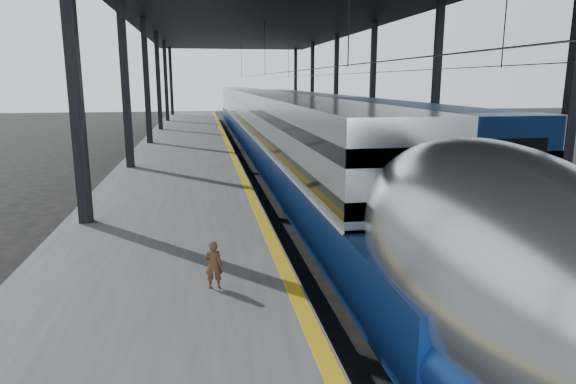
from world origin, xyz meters
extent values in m
plane|color=black|center=(0.00, 0.00, 0.00)|extent=(160.00, 160.00, 0.00)
cube|color=#4C4C4F|center=(-3.50, 20.00, 0.50)|extent=(6.00, 80.00, 1.00)
cube|color=gold|center=(-0.70, 20.00, 1.00)|extent=(0.30, 80.00, 0.01)
cube|color=slate|center=(1.28, 20.00, 0.08)|extent=(0.08, 80.00, 0.16)
cube|color=slate|center=(2.72, 20.00, 0.08)|extent=(0.08, 80.00, 0.16)
cube|color=slate|center=(6.28, 20.00, 0.08)|extent=(0.08, 80.00, 0.16)
cube|color=slate|center=(7.72, 20.00, 0.08)|extent=(0.08, 80.00, 0.16)
cube|color=black|center=(-5.80, 5.00, 4.50)|extent=(0.35, 0.35, 9.00)
cube|color=black|center=(9.60, 5.00, 4.50)|extent=(0.35, 0.35, 9.00)
cube|color=black|center=(-5.80, 15.00, 4.50)|extent=(0.35, 0.35, 9.00)
cube|color=black|center=(9.60, 15.00, 4.50)|extent=(0.35, 0.35, 9.00)
cube|color=black|center=(-5.80, 25.00, 4.50)|extent=(0.35, 0.35, 9.00)
cube|color=black|center=(9.60, 25.00, 4.50)|extent=(0.35, 0.35, 9.00)
cube|color=black|center=(-5.80, 35.00, 4.50)|extent=(0.35, 0.35, 9.00)
cube|color=black|center=(9.60, 35.00, 4.50)|extent=(0.35, 0.35, 9.00)
cube|color=black|center=(-5.80, 45.00, 4.50)|extent=(0.35, 0.35, 9.00)
cube|color=black|center=(9.60, 45.00, 4.50)|extent=(0.35, 0.35, 9.00)
cube|color=black|center=(-5.80, 55.00, 4.50)|extent=(0.35, 0.35, 9.00)
cube|color=black|center=(9.60, 55.00, 4.50)|extent=(0.35, 0.35, 9.00)
cube|color=black|center=(1.90, 20.00, 9.25)|extent=(18.00, 75.00, 0.45)
cylinder|color=slate|center=(2.00, 20.00, 5.50)|extent=(0.03, 74.00, 0.03)
cylinder|color=slate|center=(7.00, 20.00, 5.50)|extent=(0.03, 74.00, 0.03)
cube|color=#B9BCC1|center=(2.00, 28.43, 2.30)|extent=(2.90, 57.00, 4.00)
cube|color=navy|center=(2.00, 26.93, 1.05)|extent=(2.98, 62.00, 1.55)
cube|color=silver|center=(2.00, 28.43, 1.85)|extent=(3.00, 57.00, 0.10)
cube|color=black|center=(2.00, 28.43, 3.45)|extent=(2.94, 57.00, 0.42)
cube|color=black|center=(2.00, 28.43, 2.30)|extent=(2.94, 57.00, 0.42)
ellipsoid|color=#B9BCC1|center=(2.00, -3.07, 2.15)|extent=(2.90, 8.40, 4.00)
ellipsoid|color=navy|center=(2.00, -3.07, 1.00)|extent=(2.98, 8.40, 1.70)
cube|color=black|center=(2.00, -3.07, 0.20)|extent=(2.20, 2.60, 0.40)
cube|color=black|center=(2.00, 18.93, 0.20)|extent=(2.20, 2.60, 0.40)
cube|color=navy|center=(7.00, 12.64, 2.06)|extent=(2.89, 18.00, 3.92)
cube|color=gray|center=(7.00, 4.24, 2.06)|extent=(2.94, 1.20, 3.97)
cube|color=black|center=(7.00, 3.62, 2.94)|extent=(1.75, 0.06, 0.88)
cube|color=#A9120D|center=(7.00, 3.62, 1.60)|extent=(1.24, 0.06, 0.57)
cube|color=gray|center=(7.00, 31.64, 2.06)|extent=(2.89, 18.00, 3.92)
cube|color=gray|center=(7.00, 50.64, 2.06)|extent=(2.89, 18.00, 3.92)
cube|color=black|center=(7.00, 6.64, 0.18)|extent=(2.27, 2.40, 0.36)
cube|color=black|center=(7.00, 28.64, 0.18)|extent=(2.27, 2.40, 0.36)
imported|color=#452B17|center=(-2.25, -0.56, 1.48)|extent=(0.37, 0.26, 0.97)
camera|label=1|loc=(-2.40, -10.26, 5.03)|focal=32.00mm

